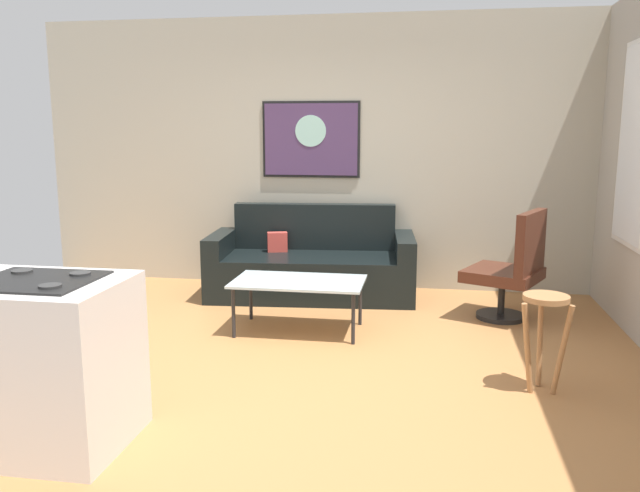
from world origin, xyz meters
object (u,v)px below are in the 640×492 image
object	(u,v)px
armchair	(512,268)
bar_stool	(545,320)
couch	(312,267)
coffee_table	(299,284)
wall_painting	(311,139)

from	to	relation	value
armchair	bar_stool	distance (m)	1.58
armchair	bar_stool	xyz separation A→B (m)	(0.01, -1.58, 0.01)
couch	armchair	xyz separation A→B (m)	(1.88, -0.55, 0.18)
armchair	bar_stool	world-z (taller)	armchair
coffee_table	bar_stool	size ratio (longest dim) A/B	1.69
coffee_table	armchair	distance (m)	1.88
couch	wall_painting	distance (m)	1.34
coffee_table	couch	bearing A→B (deg)	94.97
bar_stool	wall_painting	bearing A→B (deg)	127.36
wall_painting	armchair	bearing A→B (deg)	-27.03
coffee_table	bar_stool	world-z (taller)	bar_stool
wall_painting	coffee_table	bearing A→B (deg)	-83.26
armchair	couch	bearing A→B (deg)	163.61
wall_painting	couch	bearing A→B (deg)	-78.75
couch	bar_stool	distance (m)	2.86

